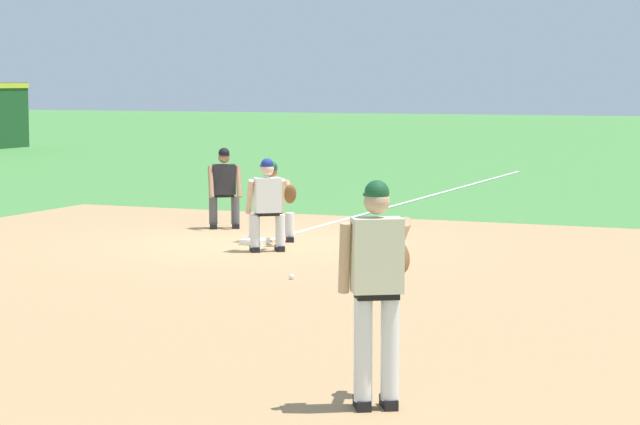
# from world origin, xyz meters

# --- Properties ---
(ground_plane) EXTENTS (160.00, 160.00, 0.00)m
(ground_plane) POSITION_xyz_m (0.00, 0.00, 0.00)
(ground_plane) COLOR #47843D
(infield_dirt_patch) EXTENTS (18.00, 18.00, 0.01)m
(infield_dirt_patch) POSITION_xyz_m (-4.44, -2.69, 0.00)
(infield_dirt_patch) COLOR tan
(infield_dirt_patch) RESTS_ON ground
(foul_line_stripe) EXTENTS (17.88, 0.10, 0.00)m
(foul_line_stripe) POSITION_xyz_m (8.94, 0.00, 0.01)
(foul_line_stripe) COLOR white
(foul_line_stripe) RESTS_ON ground
(first_base_bag) EXTENTS (0.38, 0.38, 0.09)m
(first_base_bag) POSITION_xyz_m (0.00, 0.00, 0.04)
(first_base_bag) COLOR white
(first_base_bag) RESTS_ON ground
(baseball) EXTENTS (0.07, 0.07, 0.07)m
(baseball) POSITION_xyz_m (-3.07, -2.03, 0.04)
(baseball) COLOR white
(baseball) RESTS_ON ground
(pitcher) EXTENTS (0.84, 0.57, 1.86)m
(pitcher) POSITION_xyz_m (-8.85, -5.37, 1.06)
(pitcher) COLOR black
(pitcher) RESTS_ON ground
(first_baseman) EXTENTS (0.82, 1.02, 1.34)m
(first_baseman) POSITION_xyz_m (0.34, -0.17, 0.73)
(first_baseman) COLOR black
(first_baseman) RESTS_ON ground
(baserunner) EXTENTS (0.65, 0.68, 1.46)m
(baserunner) POSITION_xyz_m (-0.73, -0.57, 0.79)
(baserunner) COLOR black
(baserunner) RESTS_ON ground
(umpire) EXTENTS (0.63, 0.68, 1.46)m
(umpire) POSITION_xyz_m (1.77, 1.46, 0.79)
(umpire) COLOR black
(umpire) RESTS_ON ground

